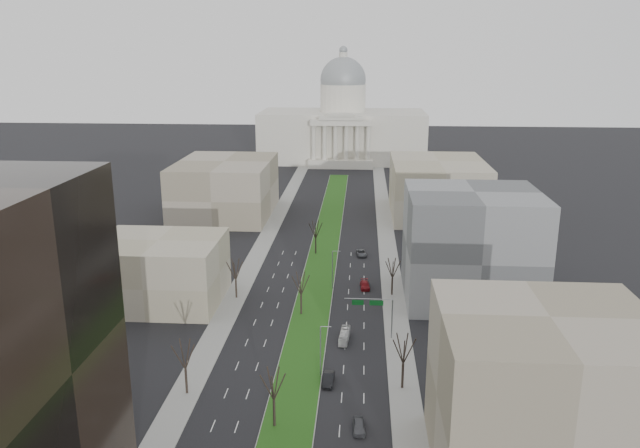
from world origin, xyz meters
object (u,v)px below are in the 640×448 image
at_px(car_grey_far, 361,253).
at_px(box_van, 344,336).
at_px(car_grey_near, 359,426).
at_px(car_red, 365,285).
at_px(car_black, 329,379).

xyz_separation_m(car_grey_far, box_van, (-2.93, -50.77, 0.23)).
relative_size(car_grey_near, car_grey_far, 0.84).
bearing_deg(car_grey_near, car_red, 85.83).
height_order(car_grey_near, car_black, car_black).
distance_m(car_red, car_grey_far, 23.64).
xyz_separation_m(car_black, car_red, (5.98, 43.09, -0.05)).
relative_size(car_grey_near, car_red, 0.85).
bearing_deg(car_grey_near, box_van, 92.64).
distance_m(car_black, car_red, 43.50).
bearing_deg(box_van, car_black, -93.38).
bearing_deg(box_van, car_grey_far, 90.85).
relative_size(car_black, box_van, 0.71).
xyz_separation_m(car_grey_near, car_black, (-5.09, 12.91, 0.06)).
distance_m(car_grey_near, car_red, 56.01).
xyz_separation_m(car_black, car_grey_far, (5.04, 66.71, -0.08)).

